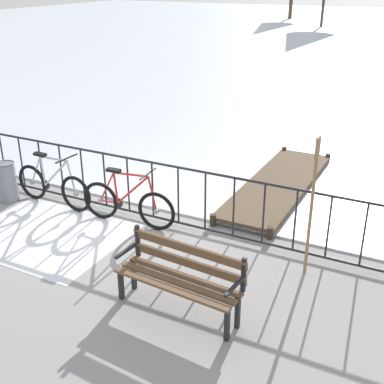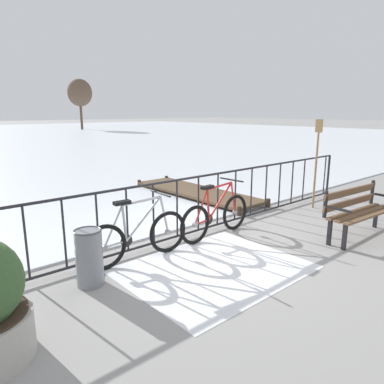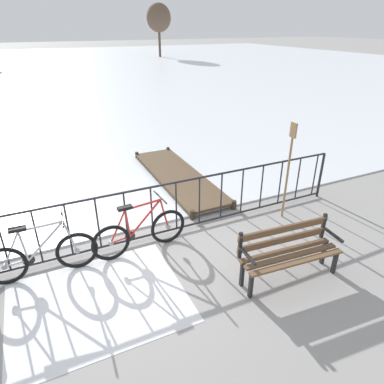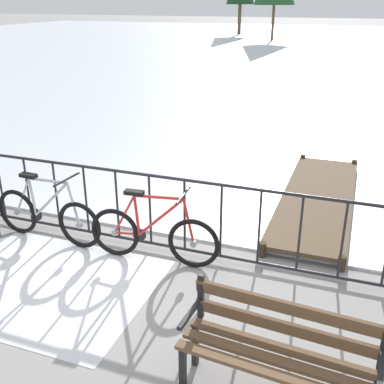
{
  "view_description": "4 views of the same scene",
  "coord_description": "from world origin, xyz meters",
  "views": [
    {
      "loc": [
        4.49,
        -6.4,
        3.86
      ],
      "look_at": [
        1.24,
        -0.05,
        0.7
      ],
      "focal_mm": 46.88,
      "sensor_mm": 36.0,
      "label": 1
    },
    {
      "loc": [
        -4.06,
        -4.48,
        2.16
      ],
      "look_at": [
        -0.18,
        -0.04,
        0.81
      ],
      "focal_mm": 33.27,
      "sensor_mm": 36.0,
      "label": 2
    },
    {
      "loc": [
        -1.14,
        -5.13,
        3.62
      ],
      "look_at": [
        1.44,
        0.34,
        0.6
      ],
      "focal_mm": 31.81,
      "sensor_mm": 36.0,
      "label": 3
    },
    {
      "loc": [
        2.38,
        -4.92,
        3.11
      ],
      "look_at": [
        0.59,
        -0.03,
        0.92
      ],
      "focal_mm": 43.29,
      "sensor_mm": 36.0,
      "label": 4
    }
  ],
  "objects": [
    {
      "name": "railing_fence",
      "position": [
        -0.0,
        0.0,
        0.56
      ],
      "size": [
        9.06,
        0.06,
        1.07
      ],
      "color": "#232328",
      "rests_on": "ground"
    },
    {
      "name": "trash_bin",
      "position": [
        -2.3,
        -0.5,
        0.37
      ],
      "size": [
        0.35,
        0.35,
        0.73
      ],
      "color": "gray",
      "rests_on": "ground"
    },
    {
      "name": "wooden_dock",
      "position": [
        1.93,
        2.22,
        0.12
      ],
      "size": [
        1.1,
        3.95,
        0.2
      ],
      "color": "brown",
      "rests_on": "ground"
    },
    {
      "name": "ground_plane",
      "position": [
        0.0,
        0.0,
        0.0
      ],
      "size": [
        160.0,
        160.0,
        0.0
      ],
      "primitive_type": "plane",
      "color": "gray"
    },
    {
      "name": "park_bench",
      "position": [
        2.03,
        -1.89,
        0.51
      ],
      "size": [
        1.63,
        0.6,
        0.89
      ],
      "color": "brown",
      "rests_on": "ground"
    },
    {
      "name": "bicycle_second",
      "position": [
        0.16,
        -0.28,
        0.37
      ],
      "size": [
        1.71,
        0.52,
        0.97
      ],
      "color": "black",
      "rests_on": "ground"
    },
    {
      "name": "snow_patch",
      "position": [
        -0.79,
        -1.2,
        0.0
      ],
      "size": [
        2.46,
        1.98,
        0.01
      ],
      "primitive_type": "cube",
      "color": "white",
      "rests_on": "ground"
    },
    {
      "name": "oar_upright",
      "position": [
        3.18,
        -0.39,
        1.14
      ],
      "size": [
        0.04,
        0.16,
        1.98
      ],
      "color": "#937047",
      "rests_on": "ground"
    },
    {
      "name": "bicycle_near_railing",
      "position": [
        -1.43,
        -0.26,
        0.37
      ],
      "size": [
        1.71,
        0.52,
        0.97
      ],
      "color": "black",
      "rests_on": "ground"
    },
    {
      "name": "tree_far_west",
      "position": [
        13.83,
        35.42,
        4.12
      ],
      "size": [
        2.75,
        2.75,
        5.66
      ],
      "color": "brown",
      "rests_on": "ground"
    }
  ]
}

